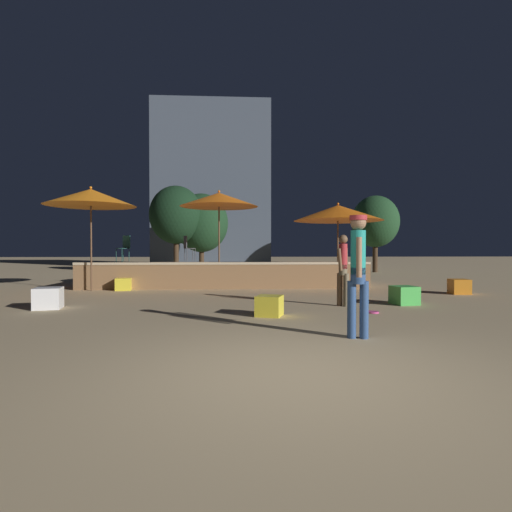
# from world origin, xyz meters

# --- Properties ---
(ground_plane) EXTENTS (120.00, 120.00, 0.00)m
(ground_plane) POSITION_xyz_m (0.00, 0.00, 0.00)
(ground_plane) COLOR tan
(wooden_deck) EXTENTS (9.62, 2.93, 0.88)m
(wooden_deck) POSITION_xyz_m (-0.94, 10.28, 0.40)
(wooden_deck) COLOR olive
(wooden_deck) RESTS_ON ground
(patio_umbrella_0) EXTENTS (2.75, 2.75, 3.26)m
(patio_umbrella_0) POSITION_xyz_m (-5.11, 8.62, 2.91)
(patio_umbrella_0) COLOR brown
(patio_umbrella_0) RESTS_ON ground
(patio_umbrella_1) EXTENTS (2.53, 2.53, 3.22)m
(patio_umbrella_1) POSITION_xyz_m (-1.13, 8.90, 2.91)
(patio_umbrella_1) COLOR brown
(patio_umbrella_1) RESTS_ON ground
(patio_umbrella_2) EXTENTS (2.93, 2.93, 2.84)m
(patio_umbrella_2) POSITION_xyz_m (2.78, 8.89, 2.49)
(patio_umbrella_2) COLOR brown
(patio_umbrella_2) RESTS_ON ground
(cube_seat_0) EXTENTS (0.61, 0.61, 0.43)m
(cube_seat_0) POSITION_xyz_m (3.37, 5.09, 0.22)
(cube_seat_0) COLOR #4CC651
(cube_seat_0) RESTS_ON ground
(cube_seat_1) EXTENTS (0.55, 0.55, 0.43)m
(cube_seat_1) POSITION_xyz_m (5.90, 7.11, 0.22)
(cube_seat_1) COLOR orange
(cube_seat_1) RESTS_ON ground
(cube_seat_2) EXTENTS (0.64, 0.64, 0.46)m
(cube_seat_2) POSITION_xyz_m (-4.73, 4.86, 0.23)
(cube_seat_2) COLOR white
(cube_seat_2) RESTS_ON ground
(cube_seat_3) EXTENTS (0.55, 0.55, 0.39)m
(cube_seat_3) POSITION_xyz_m (-4.14, 8.72, 0.19)
(cube_seat_3) COLOR yellow
(cube_seat_3) RESTS_ON ground
(cube_seat_4) EXTENTS (0.61, 0.61, 0.40)m
(cube_seat_4) POSITION_xyz_m (0.03, 3.65, 0.20)
(cube_seat_4) COLOR yellow
(cube_seat_4) RESTS_ON ground
(person_0) EXTENTS (0.37, 0.40, 1.64)m
(person_0) POSITION_xyz_m (1.84, 4.90, 0.87)
(person_0) COLOR #72664C
(person_0) RESTS_ON ground
(person_1) EXTENTS (0.30, 0.48, 1.82)m
(person_1) POSITION_xyz_m (1.15, 1.64, 1.04)
(person_1) COLOR #2D4C7F
(person_1) RESTS_ON ground
(bistro_chair_0) EXTENTS (0.47, 0.48, 0.90)m
(bistro_chair_0) POSITION_xyz_m (-4.46, 10.05, 1.42)
(bistro_chair_0) COLOR #1E4C47
(bistro_chair_0) RESTS_ON wooden_deck
(bistro_chair_1) EXTENTS (0.45, 0.44, 0.90)m
(bistro_chair_1) POSITION_xyz_m (-2.32, 10.38, 1.42)
(bistro_chair_1) COLOR #47474C
(bistro_chair_1) RESTS_ON wooden_deck
(frisbee_disc) EXTENTS (0.25, 0.25, 0.03)m
(frisbee_disc) POSITION_xyz_m (2.18, 3.89, 0.02)
(frisbee_disc) COLOR #E54C99
(frisbee_disc) RESTS_ON ground
(background_tree_0) EXTENTS (3.04, 3.04, 4.46)m
(background_tree_0) POSITION_xyz_m (-2.48, 18.79, 2.78)
(background_tree_0) COLOR #3D2B1C
(background_tree_0) RESTS_ON ground
(background_tree_1) EXTENTS (2.62, 2.62, 4.28)m
(background_tree_1) POSITION_xyz_m (7.28, 17.82, 2.83)
(background_tree_1) COLOR #3D2B1C
(background_tree_1) RESTS_ON ground
(background_tree_2) EXTENTS (2.88, 2.88, 4.74)m
(background_tree_2) POSITION_xyz_m (-3.78, 17.88, 3.15)
(background_tree_2) COLOR #3D2B1C
(background_tree_2) RESTS_ON ground
(distant_building) EXTENTS (7.87, 4.81, 11.19)m
(distant_building) POSITION_xyz_m (-2.12, 24.39, 5.59)
(distant_building) COLOR #4C5666
(distant_building) RESTS_ON ground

